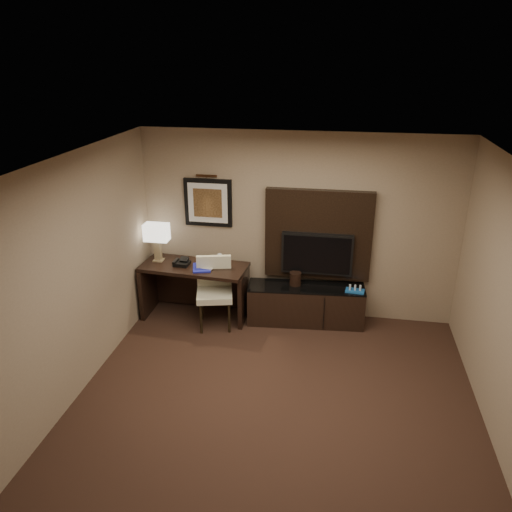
% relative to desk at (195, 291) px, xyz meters
% --- Properties ---
extents(floor, '(4.50, 5.00, 0.01)m').
position_rel_desk_xyz_m(floor, '(1.44, -2.10, -0.41)').
color(floor, '#301D15').
rests_on(floor, ground).
extents(ceiling, '(4.50, 5.00, 0.01)m').
position_rel_desk_xyz_m(ceiling, '(1.44, -2.10, 2.29)').
color(ceiling, silver).
rests_on(ceiling, wall_back).
extents(wall_back, '(4.50, 0.01, 2.70)m').
position_rel_desk_xyz_m(wall_back, '(1.44, 0.40, 0.94)').
color(wall_back, gray).
rests_on(wall_back, floor).
extents(wall_left, '(0.01, 5.00, 2.70)m').
position_rel_desk_xyz_m(wall_left, '(-0.81, -2.10, 0.94)').
color(wall_left, gray).
rests_on(wall_left, floor).
extents(desk, '(1.56, 0.76, 0.81)m').
position_rel_desk_xyz_m(desk, '(0.00, 0.00, 0.00)').
color(desk, black).
rests_on(desk, floor).
extents(credenza, '(1.68, 0.59, 0.57)m').
position_rel_desk_xyz_m(credenza, '(1.62, 0.09, -0.12)').
color(credenza, black).
rests_on(credenza, floor).
extents(tv_wall_panel, '(1.50, 0.12, 1.30)m').
position_rel_desk_xyz_m(tv_wall_panel, '(1.74, 0.34, 0.86)').
color(tv_wall_panel, black).
rests_on(tv_wall_panel, wall_back).
extents(tv, '(1.00, 0.08, 0.60)m').
position_rel_desk_xyz_m(tv, '(1.74, 0.24, 0.61)').
color(tv, black).
rests_on(tv, tv_wall_panel).
extents(artwork, '(0.70, 0.04, 0.70)m').
position_rel_desk_xyz_m(artwork, '(0.14, 0.38, 1.24)').
color(artwork, black).
rests_on(artwork, wall_back).
extents(picture_light, '(0.04, 0.04, 0.30)m').
position_rel_desk_xyz_m(picture_light, '(0.14, 0.34, 1.64)').
color(picture_light, '#432815').
rests_on(picture_light, wall_back).
extents(desk_chair, '(0.61, 0.67, 1.02)m').
position_rel_desk_xyz_m(desk_chair, '(0.36, -0.25, 0.10)').
color(desk_chair, beige).
rests_on(desk_chair, floor).
extents(table_lamp, '(0.39, 0.30, 0.56)m').
position_rel_desk_xyz_m(table_lamp, '(-0.56, 0.08, 0.69)').
color(table_lamp, '#9E8A62').
rests_on(table_lamp, desk).
extents(desk_phone, '(0.22, 0.20, 0.11)m').
position_rel_desk_xyz_m(desk_phone, '(-0.17, -0.02, 0.46)').
color(desk_phone, black).
rests_on(desk_phone, desk).
extents(blue_folder, '(0.33, 0.39, 0.02)m').
position_rel_desk_xyz_m(blue_folder, '(0.14, -0.08, 0.42)').
color(blue_folder, '#1A20AD').
rests_on(blue_folder, desk).
extents(book, '(0.17, 0.05, 0.23)m').
position_rel_desk_xyz_m(book, '(0.15, -0.01, 0.52)').
color(book, tan).
rests_on(book, desk).
extents(water_bottle, '(0.08, 0.08, 0.18)m').
position_rel_desk_xyz_m(water_bottle, '(0.37, 0.05, 0.50)').
color(water_bottle, '#ACB9C3').
rests_on(water_bottle, desk).
extents(ice_bucket, '(0.20, 0.20, 0.19)m').
position_rel_desk_xyz_m(ice_bucket, '(1.46, 0.12, 0.26)').
color(ice_bucket, black).
rests_on(ice_bucket, credenza).
extents(minibar_tray, '(0.27, 0.18, 0.09)m').
position_rel_desk_xyz_m(minibar_tray, '(2.30, 0.05, 0.21)').
color(minibar_tray, '#1959A7').
rests_on(minibar_tray, credenza).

